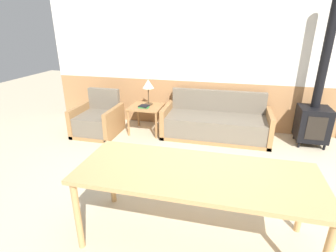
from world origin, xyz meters
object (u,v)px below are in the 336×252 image
Objects in this scene: armchair at (98,121)px; table_lamp at (148,85)px; dining_table at (196,178)px; wood_stove at (315,110)px; couch at (216,124)px; side_table at (146,110)px.

armchair is 1.17m from table_lamp.
dining_table is (2.17, -2.21, 0.44)m from armchair.
couch is at bearing -177.29° from wood_stove.
wood_stove is (1.63, 2.65, -0.06)m from dining_table.
table_lamp is (0.01, 0.10, 0.45)m from side_table.
couch reaches higher than dining_table.
armchair is 0.33× the size of wood_stove.
table_lamp is at bearing 178.23° from couch.
side_table is 0.28× the size of dining_table.
side_table is 0.24× the size of wood_stove.
table_lamp is (0.89, 0.41, 0.65)m from armchair.
couch is 2.61m from dining_table.
side_table is at bearing -98.13° from table_lamp.
table_lamp reaches higher than armchair.
couch is 2.21m from armchair.
side_table is at bearing -177.19° from couch.
couch is 3.97× the size of table_lamp.
wood_stove reaches higher than table_lamp.
armchair is 3.85m from wood_stove.
couch is at bearing 89.79° from dining_table.
dining_table reaches higher than side_table.
table_lamp is at bearing 17.93° from armchair.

